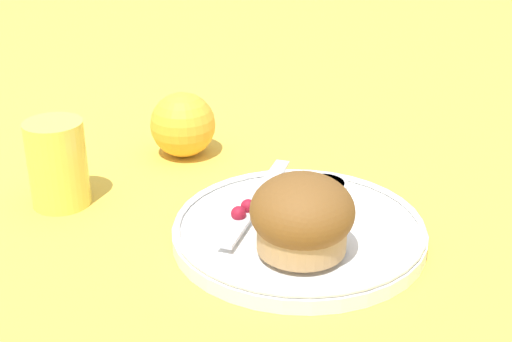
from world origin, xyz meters
TOP-DOWN VIEW (x-y plane):
  - ground_plane at (0.00, 0.00)m, footprint 3.00×3.00m
  - plate at (0.01, -0.02)m, footprint 0.24×0.24m
  - muffin at (-0.03, -0.05)m, footprint 0.09×0.09m
  - cream_ramekin at (0.07, -0.02)m, footprint 0.05×0.05m
  - berry_pair at (-0.01, 0.02)m, footprint 0.03×0.01m
  - butter_knife at (0.03, 0.03)m, footprint 0.19×0.06m
  - orange_fruit at (0.12, 0.19)m, footprint 0.08×0.08m
  - juice_glass at (-0.05, 0.22)m, footprint 0.06×0.06m

SIDE VIEW (x-z plane):
  - ground_plane at x=0.00m, z-range 0.00..0.00m
  - plate at x=0.01m, z-range 0.00..0.02m
  - butter_knife at x=0.03m, z-range 0.02..0.02m
  - berry_pair at x=-0.01m, z-range 0.02..0.03m
  - cream_ramekin at x=0.07m, z-range 0.02..0.04m
  - orange_fruit at x=0.12m, z-range 0.00..0.08m
  - juice_glass at x=-0.05m, z-range 0.00..0.09m
  - muffin at x=-0.03m, z-range 0.02..0.09m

